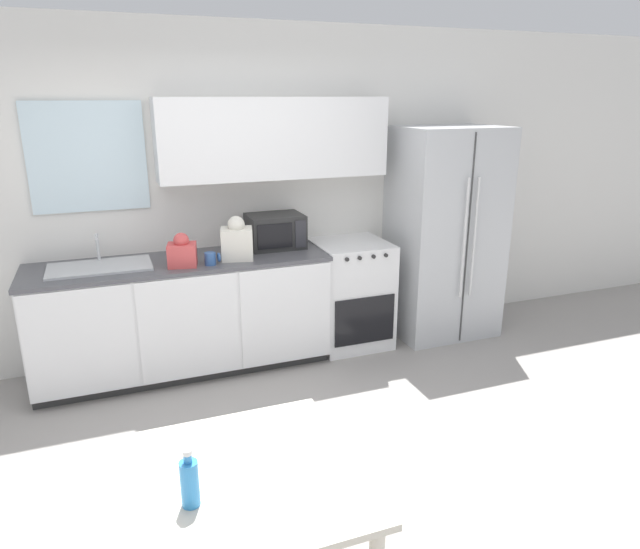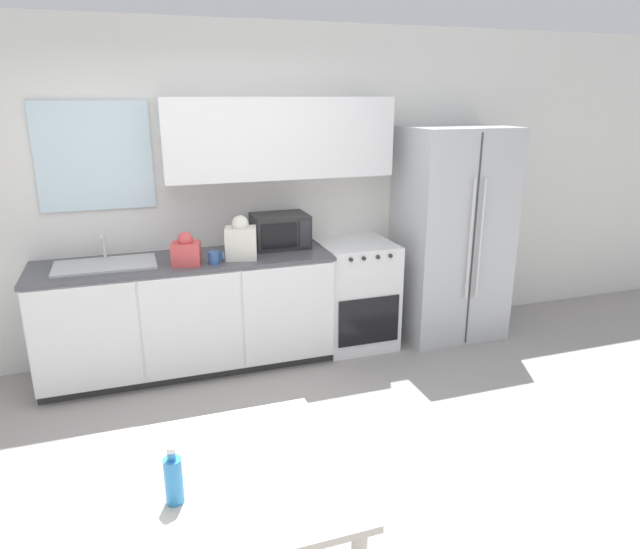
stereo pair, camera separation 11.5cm
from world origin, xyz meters
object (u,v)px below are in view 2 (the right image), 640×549
at_px(refrigerator, 451,234).
at_px(dining_table, 213,502).
at_px(microwave, 280,231).
at_px(drink_bottle, 174,479).
at_px(oven_range, 355,294).
at_px(coffee_mug, 215,258).

bearing_deg(refrigerator, dining_table, -135.51).
bearing_deg(microwave, refrigerator, -5.34).
height_order(microwave, dining_table, microwave).
bearing_deg(drink_bottle, oven_range, 56.07).
height_order(refrigerator, drink_bottle, refrigerator).
bearing_deg(drink_bottle, refrigerator, 44.03).
height_order(dining_table, drink_bottle, drink_bottle).
distance_m(oven_range, microwave, 0.88).
bearing_deg(dining_table, oven_range, 57.26).
bearing_deg(drink_bottle, dining_table, 34.19).
distance_m(microwave, dining_table, 2.85).
xyz_separation_m(oven_range, coffee_mug, (-1.24, -0.22, 0.50)).
distance_m(microwave, coffee_mug, 0.69).
height_order(oven_range, microwave, microwave).
height_order(oven_range, dining_table, oven_range).
distance_m(dining_table, drink_bottle, 0.27).
bearing_deg(refrigerator, drink_bottle, -135.97).
height_order(microwave, coffee_mug, microwave).
relative_size(oven_range, dining_table, 0.92).
bearing_deg(coffee_mug, oven_range, 9.96).
distance_m(oven_range, coffee_mug, 1.35).
bearing_deg(microwave, dining_table, -110.52).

